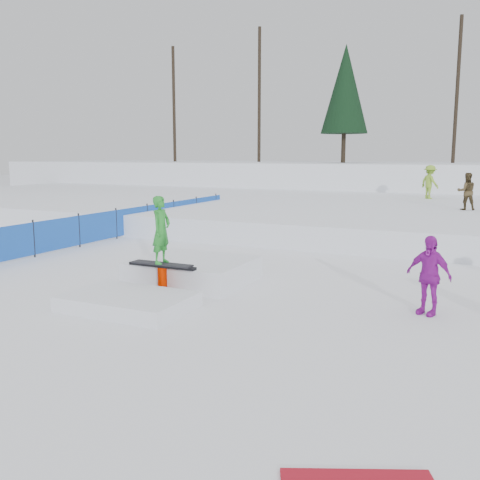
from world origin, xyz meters
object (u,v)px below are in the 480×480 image
at_px(spectator_purple, 429,275).
at_px(walker_ygreen, 430,182).
at_px(walker_olive, 467,191).
at_px(jib_rail_feature, 177,275).
at_px(safety_fence, 116,223).

bearing_deg(spectator_purple, walker_ygreen, 117.83).
xyz_separation_m(walker_olive, spectator_purple, (-0.08, -12.55, -0.78)).
bearing_deg(walker_olive, walker_ygreen, -85.88).
distance_m(walker_olive, jib_rail_feature, 14.02).
distance_m(walker_ygreen, jib_rail_feature, 18.31).
bearing_deg(walker_ygreen, spectator_purple, 138.06).
bearing_deg(spectator_purple, walker_olive, 111.61).
height_order(spectator_purple, jib_rail_feature, jib_rail_feature).
bearing_deg(walker_ygreen, safety_fence, 96.33).
xyz_separation_m(spectator_purple, jib_rail_feature, (-5.27, -0.34, -0.44)).
height_order(walker_ygreen, spectator_purple, walker_ygreen).
relative_size(safety_fence, walker_olive, 10.92).
relative_size(walker_ygreen, spectator_purple, 1.11).
distance_m(walker_ygreen, spectator_purple, 17.70).
xyz_separation_m(walker_olive, walker_ygreen, (-1.88, 5.03, 0.09)).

